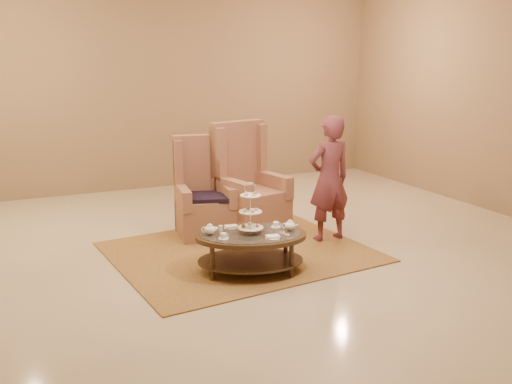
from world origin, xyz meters
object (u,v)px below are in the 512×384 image
tea_table (250,240)px  armchair_left (204,202)px  person (329,179)px  armchair_right (247,195)px

tea_table → armchair_left: 1.50m
armchair_left → person: bearing=-25.8°
armchair_left → person: 1.64m
person → tea_table: bearing=22.8°
person → armchair_left: bearing=-35.4°
armchair_left → armchair_right: bearing=0.7°
tea_table → armchair_left: bearing=109.1°
armchair_right → person: (0.76, -0.81, 0.30)m
armchair_right → person: 1.15m
tea_table → armchair_left: (-0.00, 1.49, 0.07)m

